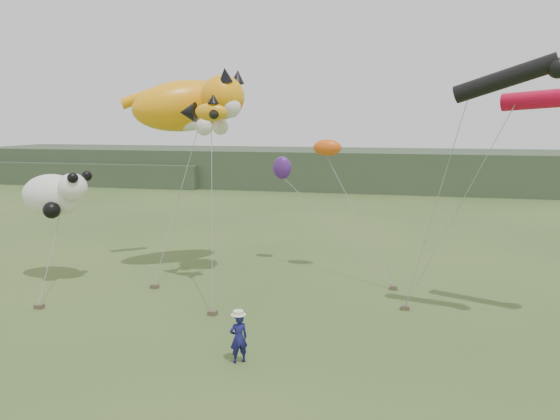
{
  "coord_description": "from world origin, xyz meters",
  "views": [
    {
      "loc": [
        3.94,
        -14.53,
        7.12
      ],
      "look_at": [
        -0.18,
        3.0,
        4.17
      ],
      "focal_mm": 35.0,
      "sensor_mm": 36.0,
      "label": 1
    }
  ],
  "objects": [
    {
      "name": "cat_kite",
      "position": [
        -5.74,
        9.39,
        7.86
      ],
      "size": [
        6.87,
        5.23,
        3.02
      ],
      "color": "#FB9D0D",
      "rests_on": "ground"
    },
    {
      "name": "misc_kites",
      "position": [
        -0.83,
        11.15,
        5.41
      ],
      "size": [
        3.53,
        1.87,
        2.03
      ],
      "color": "#E65712",
      "rests_on": "ground"
    },
    {
      "name": "headland",
      "position": [
        -3.11,
        44.69,
        1.92
      ],
      "size": [
        90.0,
        13.0,
        4.0
      ],
      "color": "#2D3D28",
      "rests_on": "ground"
    },
    {
      "name": "panda_kite",
      "position": [
        -11.21,
        6.48,
        3.9
      ],
      "size": [
        3.31,
        2.14,
        2.06
      ],
      "color": "white",
      "rests_on": "ground"
    },
    {
      "name": "festival_attendant",
      "position": [
        -0.76,
        0.12,
        0.76
      ],
      "size": [
        0.66,
        0.62,
        1.51
      ],
      "primitive_type": "imported",
      "rotation": [
        0.0,
        0.0,
        3.77
      ],
      "color": "navy",
      "rests_on": "ground"
    },
    {
      "name": "fish_kite",
      "position": [
        -4.4,
        6.97,
        7.5
      ],
      "size": [
        2.27,
        1.52,
        1.16
      ],
      "color": "orange",
      "rests_on": "ground"
    },
    {
      "name": "ground",
      "position": [
        0.0,
        0.0,
        0.0
      ],
      "size": [
        120.0,
        120.0,
        0.0
      ],
      "primitive_type": "plane",
      "color": "#385123",
      "rests_on": "ground"
    },
    {
      "name": "tube_kites",
      "position": [
        8.14,
        5.49,
        8.22
      ],
      "size": [
        5.28,
        2.64,
        1.82
      ],
      "color": "black",
      "rests_on": "ground"
    },
    {
      "name": "sandbag_anchors",
      "position": [
        -2.31,
        5.46,
        0.08
      ],
      "size": [
        14.02,
        5.81,
        0.17
      ],
      "color": "brown",
      "rests_on": "ground"
    }
  ]
}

